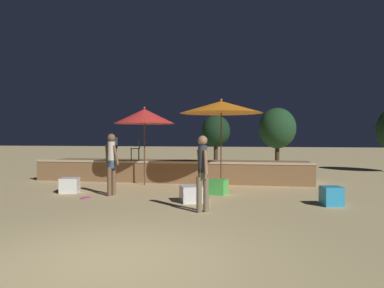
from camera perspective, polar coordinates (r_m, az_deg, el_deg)
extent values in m
plane|color=tan|center=(5.70, -12.37, -17.03)|extent=(120.00, 120.00, 0.00)
cube|color=olive|center=(15.37, -2.75, -4.06)|extent=(10.83, 2.48, 0.77)
cube|color=#CCB793|center=(14.18, -3.88, -2.78)|extent=(10.83, 0.12, 0.08)
cylinder|color=brown|center=(13.84, -7.24, -1.57)|extent=(0.05, 0.05, 2.25)
cone|color=red|center=(13.85, -7.26, 4.21)|extent=(2.23, 2.23, 0.54)
sphere|color=red|center=(13.87, -7.26, 5.49)|extent=(0.08, 0.08, 0.08)
cylinder|color=brown|center=(13.16, 4.46, -0.94)|extent=(0.05, 0.05, 2.60)
cone|color=orange|center=(13.19, 4.47, 5.62)|extent=(2.90, 2.90, 0.42)
sphere|color=orange|center=(13.21, 4.47, 6.71)|extent=(0.08, 0.08, 0.08)
cube|color=#2D9EDB|center=(10.33, 20.48, -7.44)|extent=(0.58, 0.58, 0.49)
cube|color=#4CC651|center=(11.56, 4.03, -6.54)|extent=(0.60, 0.60, 0.46)
cube|color=white|center=(10.23, 0.08, -7.61)|extent=(0.81, 0.81, 0.44)
cube|color=white|center=(12.52, -18.14, -6.00)|extent=(0.68, 0.68, 0.46)
cylinder|color=brown|center=(11.60, -11.85, -5.53)|extent=(0.13, 0.13, 0.86)
cylinder|color=brown|center=(11.47, -12.48, -5.61)|extent=(0.13, 0.13, 0.86)
cylinder|color=#2D4C7F|center=(11.49, -12.17, -3.03)|extent=(0.22, 0.22, 0.24)
cylinder|color=beige|center=(11.47, -12.18, -1.28)|extent=(0.22, 0.22, 0.66)
cylinder|color=brown|center=(11.60, -12.82, -1.59)|extent=(0.14, 0.12, 0.59)
cylinder|color=brown|center=(11.35, -11.52, -1.65)|extent=(0.24, 0.16, 0.59)
sphere|color=brown|center=(11.46, -12.19, 0.96)|extent=(0.24, 0.24, 0.24)
cylinder|color=#72664C|center=(8.79, 1.09, -7.75)|extent=(0.13, 0.13, 0.83)
cylinder|color=#72664C|center=(8.86, 2.14, -7.68)|extent=(0.13, 0.13, 0.83)
cylinder|color=#72664C|center=(8.76, 1.62, -4.50)|extent=(0.21, 0.21, 0.24)
cylinder|color=#333842|center=(8.74, 1.62, -2.29)|extent=(0.21, 0.21, 0.64)
cylinder|color=#997051|center=(8.58, 2.11, -2.81)|extent=(0.15, 0.17, 0.57)
cylinder|color=#997051|center=(8.90, 1.15, -2.66)|extent=(0.18, 0.22, 0.57)
sphere|color=#997051|center=(8.72, 1.62, 0.55)|extent=(0.23, 0.23, 0.23)
cylinder|color=#1E4C47|center=(15.25, -9.27, -1.52)|extent=(0.02, 0.02, 0.45)
cylinder|color=#1E4C47|center=(14.95, -9.22, -1.57)|extent=(0.02, 0.02, 0.45)
cylinder|color=#1E4C47|center=(15.26, -8.15, -1.51)|extent=(0.02, 0.02, 0.45)
cylinder|color=#1E4C47|center=(14.96, -8.07, -1.56)|extent=(0.02, 0.02, 0.45)
cylinder|color=#1E4C47|center=(15.09, -8.68, -0.69)|extent=(0.40, 0.40, 0.02)
cube|color=#1E4C47|center=(15.10, -8.04, 0.17)|extent=(0.17, 0.34, 0.45)
cylinder|color=#2D3338|center=(15.89, -12.30, -1.42)|extent=(0.02, 0.02, 0.45)
cylinder|color=#2D3338|center=(15.66, -12.97, -1.46)|extent=(0.02, 0.02, 0.45)
cylinder|color=#2D3338|center=(15.71, -11.43, -1.45)|extent=(0.02, 0.02, 0.45)
cylinder|color=#2D3338|center=(15.47, -12.10, -1.49)|extent=(0.02, 0.02, 0.45)
cylinder|color=#2D3338|center=(15.67, -12.21, -0.63)|extent=(0.40, 0.40, 0.02)
cube|color=#2D3338|center=(15.56, -11.71, 0.18)|extent=(0.12, 0.36, 0.45)
cylinder|color=#E54C99|center=(11.24, -15.87, -7.90)|extent=(0.28, 0.28, 0.03)
cylinder|color=#3D2B1C|center=(24.56, 12.85, -1.57)|extent=(0.28, 0.28, 1.26)
ellipsoid|color=#1E4223|center=(24.54, 12.87, 2.37)|extent=(2.36, 2.36, 2.59)
cylinder|color=#3D2B1C|center=(25.78, 3.64, -1.39)|extent=(0.28, 0.28, 1.28)
ellipsoid|color=black|center=(25.76, 3.64, 2.00)|extent=(1.96, 1.96, 2.16)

